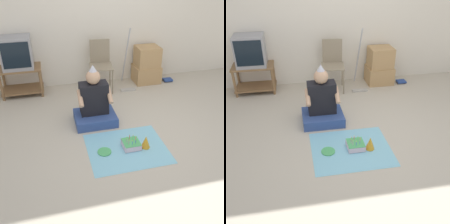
{
  "view_description": "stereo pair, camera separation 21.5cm",
  "coord_description": "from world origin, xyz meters",
  "views": [
    {
      "loc": [
        -1.11,
        -2.61,
        2.09
      ],
      "look_at": [
        -0.37,
        0.26,
        0.35
      ],
      "focal_mm": 42.0,
      "sensor_mm": 36.0,
      "label": 1
    },
    {
      "loc": [
        -0.9,
        -2.66,
        2.09
      ],
      "look_at": [
        -0.37,
        0.26,
        0.35
      ],
      "focal_mm": 42.0,
      "sensor_mm": 36.0,
      "label": 2
    }
  ],
  "objects": [
    {
      "name": "wall_back",
      "position": [
        0.0,
        2.13,
        1.27
      ],
      "size": [
        6.4,
        0.06,
        2.55
      ],
      "color": "silver",
      "rests_on": "ground_plane"
    },
    {
      "name": "folding_chair",
      "position": [
        -0.19,
        1.77,
        0.51
      ],
      "size": [
        0.45,
        0.47,
        0.88
      ],
      "color": "gray",
      "rests_on": "ground_plane"
    },
    {
      "name": "ground_plane",
      "position": [
        0.0,
        0.0,
        0.0
      ],
      "size": [
        16.0,
        16.0,
        0.0
      ],
      "primitive_type": "plane",
      "color": "#BCB29E"
    },
    {
      "name": "birthday_cake",
      "position": [
        -0.21,
        -0.08,
        0.05
      ],
      "size": [
        0.22,
        0.22,
        0.15
      ],
      "color": "silver",
      "rests_on": "party_cloth"
    },
    {
      "name": "party_hat_blue",
      "position": [
        -0.03,
        -0.13,
        0.09
      ],
      "size": [
        0.12,
        0.12,
        0.17
      ],
      "color": "gold",
      "rests_on": "party_cloth"
    },
    {
      "name": "person_seated",
      "position": [
        -0.53,
        0.65,
        0.28
      ],
      "size": [
        0.59,
        0.48,
        0.87
      ],
      "color": "#334C8C",
      "rests_on": "ground_plane"
    },
    {
      "name": "tv_stand",
      "position": [
        -1.58,
        1.88,
        0.3
      ],
      "size": [
        0.71,
        0.45,
        0.5
      ],
      "color": "olive",
      "rests_on": "ground_plane"
    },
    {
      "name": "dust_mop",
      "position": [
        0.27,
        1.65,
        0.32
      ],
      "size": [
        0.28,
        0.48,
        1.12
      ],
      "color": "#B2ADA3",
      "rests_on": "ground_plane"
    },
    {
      "name": "tv",
      "position": [
        -1.58,
        1.88,
        0.75
      ],
      "size": [
        0.49,
        0.43,
        0.52
      ],
      "color": "#99999E",
      "rests_on": "tv_stand"
    },
    {
      "name": "party_cloth",
      "position": [
        -0.27,
        -0.09,
        0.0
      ],
      "size": [
        1.0,
        0.84,
        0.01
      ],
      "color": "#7FC6E0",
      "rests_on": "ground_plane"
    },
    {
      "name": "cardboard_box_stack",
      "position": [
        0.73,
        1.86,
        0.33
      ],
      "size": [
        0.48,
        0.42,
        0.69
      ],
      "color": "tan",
      "rests_on": "ground_plane"
    },
    {
      "name": "book_pile",
      "position": [
        1.15,
        1.75,
        0.03
      ],
      "size": [
        0.17,
        0.15,
        0.05
      ],
      "color": "#333338",
      "rests_on": "ground_plane"
    },
    {
      "name": "paper_plate",
      "position": [
        -0.56,
        -0.1,
        0.01
      ],
      "size": [
        0.17,
        0.17,
        0.01
      ],
      "color": "#4CB266",
      "rests_on": "party_cloth"
    }
  ]
}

